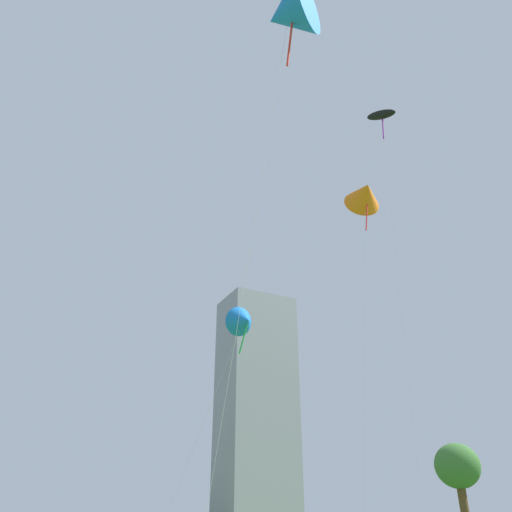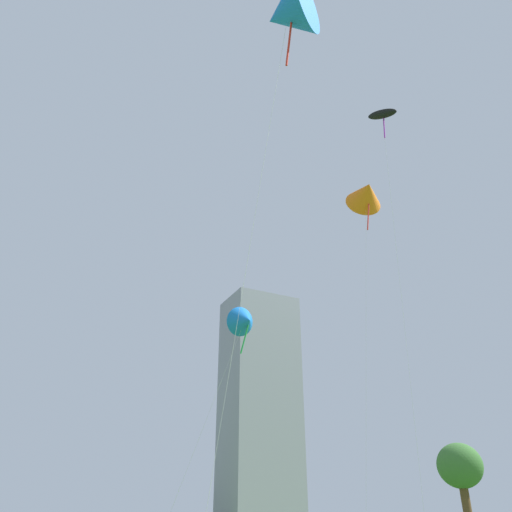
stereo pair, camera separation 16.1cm
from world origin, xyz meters
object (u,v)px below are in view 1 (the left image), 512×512
at_px(kite_flying_1, 289,13).
at_px(kite_flying_3, 381,116).
at_px(park_tree_0, 458,468).
at_px(distant_highrise_0, 256,405).
at_px(kite_flying_2, 365,194).
at_px(kite_flying_4, 243,321).

xyz_separation_m(kite_flying_1, kite_flying_3, (13.41, 9.01, 6.50)).
xyz_separation_m(park_tree_0, distant_highrise_0, (34.16, 103.70, 26.07)).
bearing_deg(kite_flying_2, kite_flying_4, 167.11).
relative_size(kite_flying_1, kite_flying_2, 0.92).
xyz_separation_m(kite_flying_2, kite_flying_4, (-9.63, 2.21, -11.65)).
bearing_deg(kite_flying_3, park_tree_0, 37.31).
height_order(kite_flying_3, park_tree_0, kite_flying_3).
distance_m(kite_flying_4, park_tree_0, 18.90).
relative_size(kite_flying_3, park_tree_0, 4.33).
bearing_deg(kite_flying_4, park_tree_0, -0.41).
height_order(kite_flying_1, kite_flying_3, kite_flying_3).
bearing_deg(kite_flying_3, kite_flying_4, 143.22).
bearing_deg(kite_flying_2, distant_highrise_0, 68.62).
bearing_deg(distant_highrise_0, kite_flying_1, -116.15).
distance_m(kite_flying_1, kite_flying_4, 18.81).
bearing_deg(park_tree_0, kite_flying_3, -142.69).
relative_size(kite_flying_4, distant_highrise_0, 0.24).
height_order(kite_flying_2, kite_flying_3, kite_flying_3).
distance_m(kite_flying_2, park_tree_0, 21.48).
height_order(kite_flying_4, distant_highrise_0, distant_highrise_0).
xyz_separation_m(kite_flying_1, distant_highrise_0, (55.85, 119.03, 8.01)).
bearing_deg(distant_highrise_0, kite_flying_3, -112.11).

